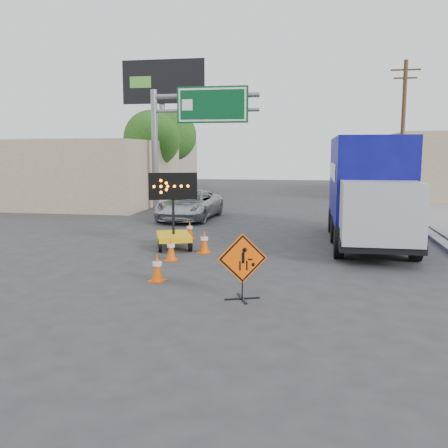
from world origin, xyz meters
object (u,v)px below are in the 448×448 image
(arrow_board, at_px, (174,231))
(construction_sign, at_px, (242,265))
(box_truck, at_px, (369,196))
(pickup_truck, at_px, (190,205))

(arrow_board, bearing_deg, construction_sign, -80.66)
(box_truck, bearing_deg, construction_sign, -114.74)
(arrow_board, relative_size, box_truck, 0.32)
(pickup_truck, bearing_deg, box_truck, -30.57)
(pickup_truck, bearing_deg, construction_sign, -67.92)
(construction_sign, bearing_deg, arrow_board, 99.00)
(construction_sign, relative_size, pickup_truck, 0.30)
(pickup_truck, xyz_separation_m, box_truck, (8.02, -5.31, 1.03))
(arrow_board, bearing_deg, box_truck, -3.17)
(box_truck, bearing_deg, arrow_board, -162.92)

